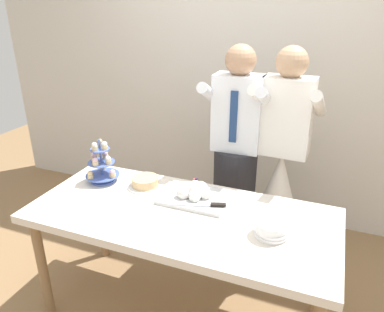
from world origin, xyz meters
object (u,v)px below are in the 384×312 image
Objects in this scene: dessert_table at (181,223)px; person_groom at (235,170)px; round_cake at (145,182)px; person_bride at (278,195)px; cupcake_stand at (102,165)px; main_cake_tray at (195,194)px; plate_stack at (272,228)px.

person_groom reaches higher than dessert_table.
person_bride reaches higher than round_cake.
cupcake_stand is 0.18× the size of person_groom.
person_groom reaches higher than round_cake.
dessert_table is 1.08× the size of person_groom.
dessert_table is 0.70m from cupcake_stand.
round_cake is (-0.37, 0.03, -0.01)m from main_cake_tray.
person_groom reaches higher than plate_stack.
person_groom is at bearing 80.03° from dessert_table.
cupcake_stand is at bearing 170.05° from plate_stack.
person_groom is (0.11, 0.56, -0.07)m from main_cake_tray.
cupcake_stand reaches higher than round_cake.
main_cake_tray is 0.26× the size of person_bride.
plate_stack is 0.87m from person_groom.
dessert_table is 1.08× the size of person_bride.
cupcake_stand reaches higher than plate_stack.
plate_stack is (0.51, -0.21, 0.01)m from main_cake_tray.
person_groom is at bearing 35.45° from cupcake_stand.
cupcake_stand is 1.67× the size of plate_stack.
main_cake_tray is at bearing 82.54° from dessert_table.
main_cake_tray is 0.26× the size of person_groom.
person_groom and person_bride have the same top height.
main_cake_tray is at bearing 0.08° from cupcake_stand.
person_groom is 0.37m from person_bride.
cupcake_stand is 1.21m from plate_stack.
round_cake is at bearing -144.95° from person_bride.
plate_stack is at bearing -3.90° from dessert_table.
round_cake is at bearing 174.72° from main_cake_tray.
person_bride reaches higher than main_cake_tray.
person_bride is at bearing 59.31° from dessert_table.
person_bride is (0.33, 0.04, -0.16)m from person_groom.
person_groom is at bearing -173.13° from person_bride.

